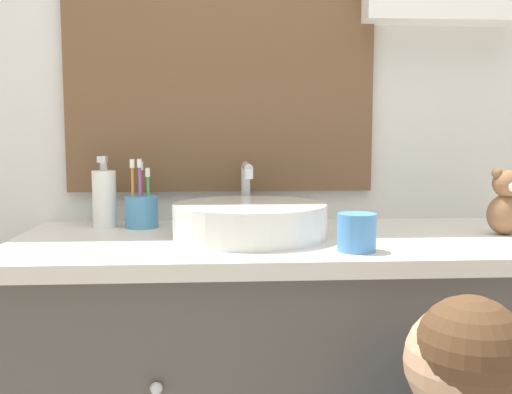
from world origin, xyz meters
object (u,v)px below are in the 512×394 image
object	(u,v)px
sink_basin	(250,219)
teddy_bear	(506,203)
toothbrush_holder	(142,210)
drinking_cup	(357,232)
soap_dispenser	(104,198)

from	to	relation	value
sink_basin	teddy_bear	xyz separation A→B (m)	(0.61, -0.00, 0.03)
toothbrush_holder	teddy_bear	xyz separation A→B (m)	(0.89, -0.16, 0.03)
sink_basin	drinking_cup	bearing A→B (deg)	-40.23
soap_dispenser	drinking_cup	size ratio (longest dim) A/B	2.32
soap_dispenser	teddy_bear	xyz separation A→B (m)	(0.99, -0.18, -0.00)
toothbrush_holder	soap_dispenser	size ratio (longest dim) A/B	0.96
soap_dispenser	drinking_cup	bearing A→B (deg)	-31.34
drinking_cup	toothbrush_holder	bearing A→B (deg)	145.17
toothbrush_holder	drinking_cup	bearing A→B (deg)	-34.83
teddy_bear	drinking_cup	world-z (taller)	teddy_bear
sink_basin	teddy_bear	size ratio (longest dim) A/B	2.54
sink_basin	toothbrush_holder	xyz separation A→B (m)	(-0.27, 0.16, 0.00)
sink_basin	teddy_bear	world-z (taller)	sink_basin
sink_basin	drinking_cup	world-z (taller)	sink_basin
sink_basin	drinking_cup	size ratio (longest dim) A/B	5.13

